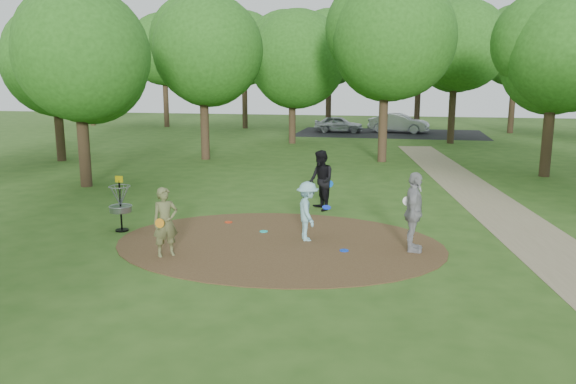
# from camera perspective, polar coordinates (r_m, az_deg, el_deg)

# --- Properties ---
(ground) EXTENTS (100.00, 100.00, 0.00)m
(ground) POSITION_cam_1_polar(r_m,az_deg,el_deg) (14.38, -0.97, -5.24)
(ground) COLOR #2D5119
(ground) RESTS_ON ground
(dirt_clearing) EXTENTS (8.40, 8.40, 0.02)m
(dirt_clearing) POSITION_cam_1_polar(r_m,az_deg,el_deg) (14.37, -0.97, -5.20)
(dirt_clearing) COLOR #47301C
(dirt_clearing) RESTS_ON ground
(footpath) EXTENTS (7.55, 39.89, 0.01)m
(footpath) POSITION_cam_1_polar(r_m,az_deg,el_deg) (16.36, 23.59, -4.13)
(footpath) COLOR #8C7A5B
(footpath) RESTS_ON ground
(parking_lot) EXTENTS (14.00, 8.00, 0.01)m
(parking_lot) POSITION_cam_1_polar(r_m,az_deg,el_deg) (43.64, 10.30, 5.90)
(parking_lot) COLOR black
(parking_lot) RESTS_ON ground
(player_observer_with_disc) EXTENTS (0.72, 0.70, 1.66)m
(player_observer_with_disc) POSITION_cam_1_polar(r_m,az_deg,el_deg) (13.45, -12.35, -3.02)
(player_observer_with_disc) COLOR olive
(player_observer_with_disc) RESTS_ON ground
(player_throwing_with_disc) EXTENTS (1.08, 1.14, 1.55)m
(player_throwing_with_disc) POSITION_cam_1_polar(r_m,az_deg,el_deg) (14.44, 2.00, -1.98)
(player_throwing_with_disc) COLOR #85C0C6
(player_throwing_with_disc) RESTS_ON ground
(player_walking_with_disc) EXTENTS (1.09, 1.17, 1.92)m
(player_walking_with_disc) POSITION_cam_1_polar(r_m,az_deg,el_deg) (17.77, 3.35, 1.17)
(player_walking_with_disc) COLOR black
(player_walking_with_disc) RESTS_ON ground
(player_waiting_with_disc) EXTENTS (0.56, 1.17, 1.95)m
(player_waiting_with_disc) POSITION_cam_1_polar(r_m,az_deg,el_deg) (13.80, 12.66, -2.04)
(player_waiting_with_disc) COLOR #959598
(player_waiting_with_disc) RESTS_ON ground
(disc_ground_cyan) EXTENTS (0.22, 0.22, 0.02)m
(disc_ground_cyan) POSITION_cam_1_polar(r_m,az_deg,el_deg) (15.38, -2.49, -4.02)
(disc_ground_cyan) COLOR #1AD0C6
(disc_ground_cyan) RESTS_ON dirt_clearing
(disc_ground_blue) EXTENTS (0.22, 0.22, 0.02)m
(disc_ground_blue) POSITION_cam_1_polar(r_m,az_deg,el_deg) (13.77, 5.72, -5.93)
(disc_ground_blue) COLOR blue
(disc_ground_blue) RESTS_ON dirt_clearing
(disc_ground_red) EXTENTS (0.22, 0.22, 0.02)m
(disc_ground_red) POSITION_cam_1_polar(r_m,az_deg,el_deg) (16.43, -6.05, -3.05)
(disc_ground_red) COLOR red
(disc_ground_red) RESTS_ON dirt_clearing
(car_left) EXTENTS (3.78, 1.66, 1.27)m
(car_left) POSITION_cam_1_polar(r_m,az_deg,el_deg) (43.79, 5.16, 6.88)
(car_left) COLOR #B8BCC1
(car_left) RESTS_ON ground
(car_right) EXTENTS (4.72, 2.36, 1.49)m
(car_right) POSITION_cam_1_polar(r_m,az_deg,el_deg) (44.07, 11.19, 6.88)
(car_right) COLOR #9DA0A4
(car_right) RESTS_ON ground
(disc_golf_basket) EXTENTS (0.63, 0.63, 1.54)m
(disc_golf_basket) POSITION_cam_1_polar(r_m,az_deg,el_deg) (15.99, -16.68, -0.77)
(disc_golf_basket) COLOR black
(disc_golf_basket) RESTS_ON ground
(tree_ring) EXTENTS (37.02, 45.19, 8.75)m
(tree_ring) POSITION_cam_1_polar(r_m,az_deg,el_deg) (23.28, 5.44, 13.89)
(tree_ring) COLOR #332316
(tree_ring) RESTS_ON ground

